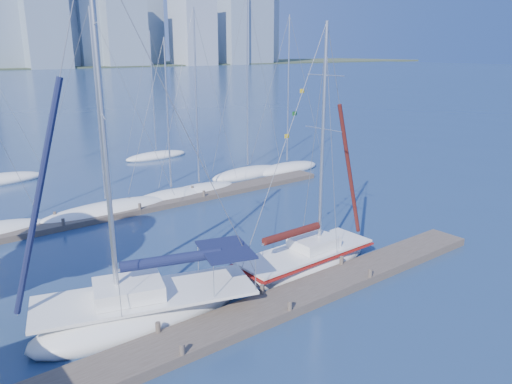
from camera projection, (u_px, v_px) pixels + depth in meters
ground at (276, 310)px, 21.09m from camera, size 700.00×700.00×0.00m
near_dock at (276, 306)px, 21.04m from camera, size 26.00×2.00×0.40m
far_dock at (149, 206)px, 34.36m from camera, size 30.00×1.80×0.36m
sailboat_navy at (146, 294)px, 20.12m from camera, size 9.93×5.73×15.01m
sailboat_maroon at (306, 249)px, 24.93m from camera, size 8.05×2.74×12.42m
bg_boat_1 at (107, 210)px, 33.21m from camera, size 9.27×5.74×13.47m
bg_boat_2 at (172, 196)px, 36.50m from camera, size 6.55×3.04×11.73m
bg_boat_3 at (199, 190)px, 38.02m from camera, size 6.56×3.23×13.74m
bg_boat_4 at (248, 173)px, 43.10m from camera, size 7.23×2.39×15.60m
bg_boat_5 at (287, 168)px, 44.90m from camera, size 7.25×4.57×13.72m
bg_boat_7 at (156, 156)px, 50.32m from camera, size 6.68×2.47×12.58m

